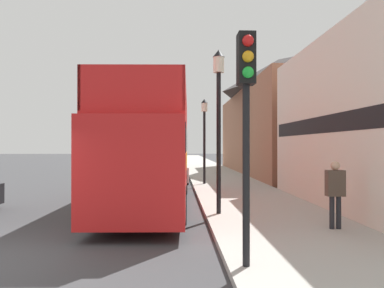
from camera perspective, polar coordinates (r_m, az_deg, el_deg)
name	(u,v)px	position (r m, az deg, el deg)	size (l,w,h in m)	color
ground_plane	(126,174)	(28.14, -10.09, -4.59)	(144.00, 144.00, 0.00)	#3D3D3F
sidewalk	(218,177)	(25.04, 3.94, -4.97)	(3.83, 108.00, 0.14)	#ADAAA3
brick_terrace_rear	(279,117)	(28.88, 13.05, 4.08)	(6.00, 19.37, 8.62)	#9E664C
tour_bus	(152,155)	(13.29, -6.04, -1.62)	(2.74, 10.48, 3.93)	red
parked_car_ahead_of_bus	(172,170)	(21.74, -3.11, -4.01)	(1.88, 4.54, 1.50)	silver
pedestrian_nearest	(335,188)	(9.60, 20.99, -6.28)	(0.42, 0.23, 1.61)	#232328
traffic_signal	(246,95)	(6.25, 8.28, 7.37)	(0.28, 0.42, 3.84)	black
lamp_post_nearest	(219,101)	(11.04, 4.09, 6.60)	(0.35, 0.35, 4.80)	black
lamp_post_second	(204,125)	(19.58, 1.89, 2.94)	(0.35, 0.35, 4.44)	black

